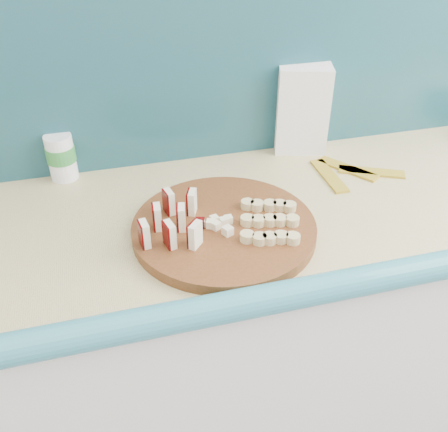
% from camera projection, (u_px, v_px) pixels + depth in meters
% --- Properties ---
extents(kitchen_counter, '(2.20, 0.63, 0.91)m').
position_uv_depth(kitchen_counter, '(237.00, 340.00, 1.43)').
color(kitchen_counter, white).
rests_on(kitchen_counter, ground).
extents(backsplash, '(2.20, 0.02, 0.50)m').
position_uv_depth(backsplash, '(209.00, 66.00, 1.26)').
color(backsplash, teal).
rests_on(backsplash, kitchen_counter).
extents(cutting_board, '(0.50, 0.50, 0.03)m').
position_uv_depth(cutting_board, '(224.00, 228.00, 1.09)').
color(cutting_board, '#4A2B10').
rests_on(cutting_board, kitchen_counter).
extents(apple_wedges, '(0.14, 0.17, 0.06)m').
position_uv_depth(apple_wedges, '(172.00, 220.00, 1.05)').
color(apple_wedges, '#F6E8C5').
rests_on(apple_wedges, cutting_board).
extents(apple_chunks, '(0.06, 0.06, 0.02)m').
position_uv_depth(apple_chunks, '(212.00, 220.00, 1.08)').
color(apple_chunks, '#FEF8CB').
rests_on(apple_chunks, cutting_board).
extents(banana_slices, '(0.16, 0.17, 0.02)m').
position_uv_depth(banana_slices, '(270.00, 221.00, 1.07)').
color(banana_slices, '#D0BA7F').
rests_on(banana_slices, cutting_board).
extents(flour_bag, '(0.16, 0.14, 0.24)m').
position_uv_depth(flour_bag, '(302.00, 109.00, 1.36)').
color(flour_bag, white).
rests_on(flour_bag, kitchen_counter).
extents(canister, '(0.07, 0.07, 0.12)m').
position_uv_depth(canister, '(61.00, 156.00, 1.26)').
color(canister, white).
rests_on(canister, kitchen_counter).
extents(banana_peel, '(0.22, 0.19, 0.01)m').
position_uv_depth(banana_peel, '(349.00, 172.00, 1.31)').
color(banana_peel, gold).
rests_on(banana_peel, kitchen_counter).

